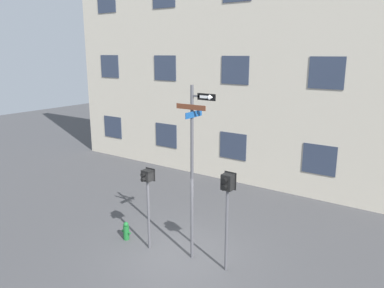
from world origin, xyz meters
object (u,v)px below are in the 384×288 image
(pedestrian_signal_right, at_px, (227,195))
(fire_hydrant, at_px, (126,231))
(street_sign_pole, at_px, (193,162))
(pedestrian_signal_left, at_px, (148,188))

(pedestrian_signal_right, height_order, fire_hydrant, pedestrian_signal_right)
(street_sign_pole, height_order, fire_hydrant, street_sign_pole)
(street_sign_pole, distance_m, pedestrian_signal_left, 1.80)
(pedestrian_signal_left, distance_m, fire_hydrant, 1.98)
(fire_hydrant, bearing_deg, street_sign_pole, 7.04)
(pedestrian_signal_left, distance_m, pedestrian_signal_right, 2.61)
(pedestrian_signal_right, bearing_deg, fire_hydrant, -175.08)
(pedestrian_signal_right, bearing_deg, pedestrian_signal_left, -173.13)
(pedestrian_signal_left, bearing_deg, fire_hydrant, 179.87)
(street_sign_pole, bearing_deg, pedestrian_signal_left, -168.18)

